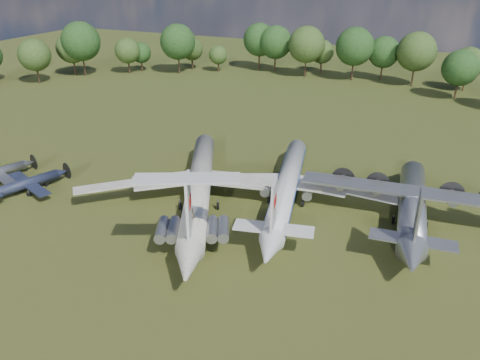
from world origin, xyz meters
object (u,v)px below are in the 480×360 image
at_px(an12_transport, 412,208).
at_px(small_prop_west, 26,186).
at_px(tu104_jet, 287,189).
at_px(il62_airliner, 199,189).
at_px(person_on_il62, 192,214).

xyz_separation_m(an12_transport, small_prop_west, (-56.06, -14.48, -1.10)).
relative_size(an12_transport, small_prop_west, 2.17).
bearing_deg(tu104_jet, il62_airliner, -165.84).
bearing_deg(small_prop_west, person_on_il62, 12.82).
bearing_deg(person_on_il62, tu104_jet, -157.35).
relative_size(il62_airliner, tu104_jet, 1.11).
distance_m(il62_airliner, small_prop_west, 27.73).
bearing_deg(an12_transport, small_prop_west, -170.38).
bearing_deg(small_prop_west, il62_airliner, 36.55).
distance_m(tu104_jet, an12_transport, 17.75).
distance_m(tu104_jet, small_prop_west, 40.65).
xyz_separation_m(tu104_jet, small_prop_west, (-38.34, -13.47, -1.00)).
bearing_deg(an12_transport, tu104_jet, 178.39).
bearing_deg(tu104_jet, an12_transport, -8.47).
bearing_deg(tu104_jet, small_prop_west, -172.36).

